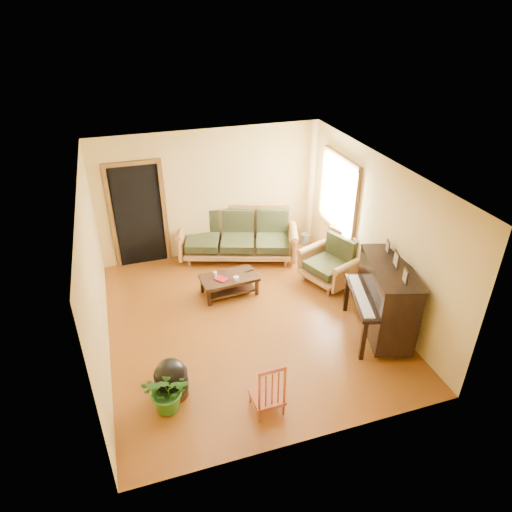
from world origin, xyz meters
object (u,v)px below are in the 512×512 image
object	(u,v)px
potted_plant	(168,389)
ceramic_crock	(306,239)
piano	(386,301)
red_chair	(267,385)
coffee_table	(229,285)
sofa	(238,236)
footstool	(172,382)
armchair	(329,261)

from	to	relation	value
potted_plant	ceramic_crock	bearing A→B (deg)	46.36
piano	red_chair	world-z (taller)	piano
coffee_table	red_chair	size ratio (longest dim) A/B	1.19
sofa	piano	xyz separation A→B (m)	(1.55, -3.03, 0.12)
potted_plant	footstool	bearing A→B (deg)	74.52
red_chair	ceramic_crock	xyz separation A→B (m)	(2.29, 4.07, -0.30)
red_chair	ceramic_crock	size ratio (longest dim) A/B	3.52
piano	potted_plant	distance (m)	3.54
ceramic_crock	footstool	bearing A→B (deg)	-135.03
armchair	potted_plant	size ratio (longest dim) A/B	1.37
armchair	footstool	distance (m)	3.76
footstool	potted_plant	bearing A→B (deg)	-105.48
coffee_table	armchair	distance (m)	1.90
sofa	coffee_table	world-z (taller)	sofa
footstool	potted_plant	xyz separation A→B (m)	(-0.07, -0.24, 0.13)
coffee_table	armchair	xyz separation A→B (m)	(1.87, -0.19, 0.29)
piano	red_chair	size ratio (longest dim) A/B	1.68
sofa	piano	size ratio (longest dim) A/B	1.66
red_chair	armchair	bearing A→B (deg)	48.24
armchair	red_chair	distance (m)	3.28
armchair	potted_plant	world-z (taller)	armchair
piano	footstool	bearing A→B (deg)	-159.24
coffee_table	red_chair	xyz separation A→B (m)	(-0.21, -2.73, 0.24)
red_chair	footstool	bearing A→B (deg)	148.79
ceramic_crock	armchair	bearing A→B (deg)	-97.51
red_chair	potted_plant	distance (m)	1.28
piano	ceramic_crock	bearing A→B (deg)	105.68
armchair	ceramic_crock	distance (m)	1.58
ceramic_crock	sofa	bearing A→B (deg)	-175.59
armchair	footstool	bearing A→B (deg)	-170.86
sofa	armchair	world-z (taller)	sofa
footstool	red_chair	xyz separation A→B (m)	(1.15, -0.63, 0.21)
ceramic_crock	potted_plant	size ratio (longest dim) A/B	0.35
footstool	ceramic_crock	size ratio (longest dim) A/B	1.89
coffee_table	armchair	world-z (taller)	armchair
armchair	footstool	xyz separation A→B (m)	(-3.23, -1.90, -0.25)
red_chair	potted_plant	bearing A→B (deg)	159.77
piano	sofa	bearing A→B (deg)	133.07
sofa	footstool	world-z (taller)	sofa
armchair	footstool	size ratio (longest dim) A/B	2.07
armchair	coffee_table	bearing A→B (deg)	152.76
ceramic_crock	red_chair	bearing A→B (deg)	-119.36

